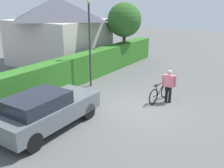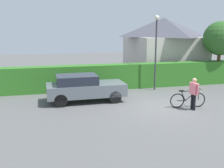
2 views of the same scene
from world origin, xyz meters
The scene contains 9 objects.
ground_plane centered at (0.00, 0.00, 0.00)m, with size 60.00×60.00×0.00m, color #595959.
hedge_row centered at (0.00, 4.62, 0.78)m, with size 18.56×0.90×1.56m, color #2F7023.
house_distant centered at (3.88, 8.65, 2.38)m, with size 5.40×6.17×4.66m.
parked_car_near centered at (-3.62, 1.97, 0.76)m, with size 4.09×1.74×1.43m.
bicycle centered at (1.16, -0.34, 0.40)m, with size 1.79×0.50×0.95m.
person_rider centered at (1.22, -0.74, 0.89)m, with size 0.26×0.63×1.54m.
street_lamp centered at (1.09, 3.63, 2.93)m, with size 0.28×0.28×4.58m.
tree_kerbside centered at (6.31, 4.68, 3.11)m, with size 2.35×2.35×4.31m.
fire_hydrant centered at (-4.48, 3.58, 0.41)m, with size 0.20×0.20×0.81m.
Camera 2 is at (-5.48, -11.74, 3.82)m, focal length 42.97 mm.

